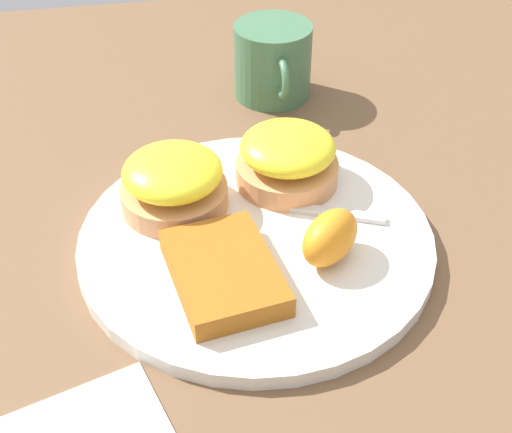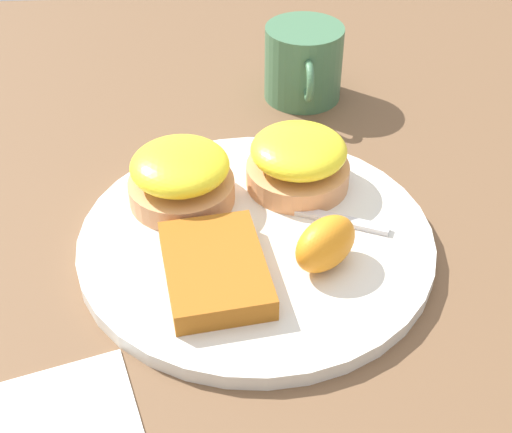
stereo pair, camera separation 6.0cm
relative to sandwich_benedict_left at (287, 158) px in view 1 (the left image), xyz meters
name	(u,v)px [view 1 (the left image)]	position (x,y,z in m)	size (l,w,h in m)	color
ground_plane	(256,247)	(0.07, -0.04, -0.04)	(1.10, 1.10, 0.00)	brown
plate	(256,241)	(0.07, -0.04, -0.03)	(0.30, 0.30, 0.01)	silver
sandwich_benedict_left	(287,158)	(0.00, 0.00, 0.00)	(0.10, 0.10, 0.05)	tan
sandwich_benedict_right	(173,182)	(0.02, -0.11, 0.00)	(0.10, 0.10, 0.05)	tan
hashbrown_patty	(224,272)	(0.12, -0.08, -0.02)	(0.11, 0.08, 0.02)	#A25B19
orange_wedge	(330,238)	(0.11, 0.01, 0.00)	(0.06, 0.04, 0.04)	orange
fork	(261,203)	(0.03, -0.03, -0.02)	(0.09, 0.19, 0.00)	silver
cup	(273,61)	(-0.18, 0.02, 0.00)	(0.11, 0.09, 0.08)	#42704C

